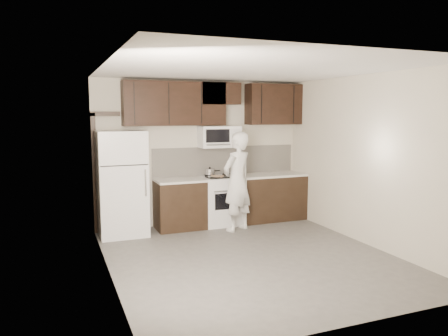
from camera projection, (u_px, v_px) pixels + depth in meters
floor at (251, 257)px, 6.39m from camera, size 4.50×4.50×0.00m
back_wall at (201, 152)px, 8.29m from camera, size 4.00×0.00×4.00m
ceiling at (252, 69)px, 6.05m from camera, size 4.50×4.50×0.00m
counter_run at (236, 199)px, 8.34m from camera, size 2.95×0.64×0.91m
stove at (222, 200)px, 8.22m from camera, size 0.76×0.66×0.94m
backsplash at (226, 160)px, 8.48m from camera, size 2.90×0.02×0.54m
upper_cabinets at (214, 103)px, 8.09m from camera, size 3.48×0.35×0.78m
microwave at (219, 137)px, 8.18m from camera, size 0.76×0.42×0.40m
refrigerator at (122, 183)px, 7.45m from camera, size 0.80×0.76×1.80m
door_trim at (97, 162)px, 7.56m from camera, size 0.50×0.08×2.12m
saucepan at (210, 172)px, 8.23m from camera, size 0.32×0.18×0.18m
baking_tray at (217, 177)px, 8.03m from camera, size 0.39×0.30×0.02m
pizza at (217, 176)px, 8.03m from camera, size 0.27×0.27×0.02m
person at (237, 182)px, 7.75m from camera, size 0.77×0.67×1.77m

